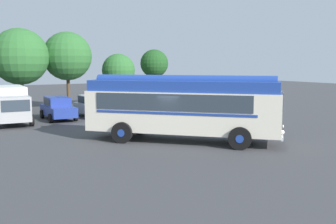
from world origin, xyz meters
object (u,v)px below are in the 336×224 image
at_px(vintage_bus, 183,106).
at_px(car_mid_left, 92,106).
at_px(car_near_left, 58,108).
at_px(box_van, 10,103).

height_order(vintage_bus, car_mid_left, vintage_bus).
xyz_separation_m(vintage_bus, car_mid_left, (-0.77, 11.60, -1.05)).
relative_size(car_near_left, box_van, 0.72).
distance_m(vintage_bus, car_mid_left, 11.68).
relative_size(car_near_left, car_mid_left, 0.99).
relative_size(car_mid_left, box_van, 0.73).
height_order(car_mid_left, box_van, box_van).
distance_m(car_near_left, car_mid_left, 2.71).
bearing_deg(vintage_bus, box_van, 120.36).
bearing_deg(car_near_left, box_van, 179.30).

